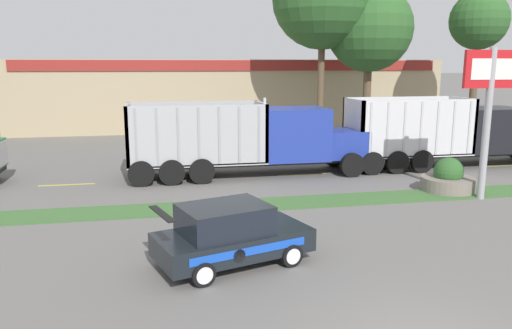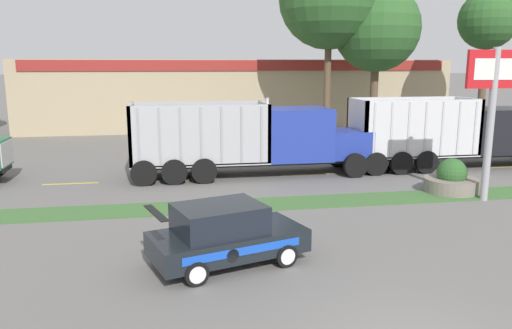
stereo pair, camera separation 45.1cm
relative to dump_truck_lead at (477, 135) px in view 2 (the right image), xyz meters
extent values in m
cube|color=#3D6633|center=(-11.26, -5.39, -1.58)|extent=(120.00, 1.67, 0.06)
cube|color=yellow|center=(-20.09, -0.55, -1.61)|extent=(2.40, 0.14, 0.01)
cube|color=yellow|center=(-14.69, -0.55, -1.61)|extent=(2.40, 0.14, 0.01)
cube|color=yellow|center=(-9.29, -0.55, -1.61)|extent=(2.40, 0.14, 0.01)
cube|color=yellow|center=(-3.89, -0.55, -1.61)|extent=(2.40, 0.14, 0.01)
cube|color=yellow|center=(1.51, -0.55, -1.61)|extent=(2.40, 0.14, 0.01)
cube|color=black|center=(-0.77, 0.00, -0.96)|extent=(11.69, 1.40, 0.18)
cube|color=black|center=(1.03, 0.00, 0.26)|extent=(3.15, 2.54, 2.27)
cylinder|color=silver|center=(-0.65, -0.82, 1.02)|extent=(0.14, 0.14, 1.53)
cube|color=silver|center=(-3.58, 0.00, -0.81)|extent=(6.07, 2.54, 0.12)
cube|color=silver|center=(-0.63, 0.00, 0.57)|extent=(0.16, 2.54, 2.76)
cube|color=silver|center=(-6.54, 0.00, 0.57)|extent=(0.16, 2.54, 2.76)
cube|color=silver|center=(-3.58, -1.19, 0.57)|extent=(6.07, 0.16, 2.76)
cube|color=silver|center=(-3.58, 1.19, 0.57)|extent=(6.07, 0.16, 2.76)
cube|color=#BCBCC1|center=(-6.18, -1.29, 0.57)|extent=(0.10, 0.04, 2.62)
cube|color=#BCBCC1|center=(-5.32, -1.29, 0.57)|extent=(0.10, 0.04, 2.62)
cube|color=#BCBCC1|center=(-4.45, -1.29, 0.57)|extent=(0.10, 0.04, 2.62)
cube|color=#BCBCC1|center=(-3.58, -1.29, 0.57)|extent=(0.10, 0.04, 2.62)
cube|color=#BCBCC1|center=(-2.71, -1.29, 0.57)|extent=(0.10, 0.04, 2.62)
cube|color=#BCBCC1|center=(-1.85, -1.29, 0.57)|extent=(0.10, 0.04, 2.62)
cube|color=#BCBCC1|center=(-0.98, -1.29, 0.57)|extent=(0.10, 0.04, 2.62)
cylinder|color=black|center=(-6.02, -1.25, -1.05)|extent=(1.12, 0.30, 1.12)
cylinder|color=black|center=(-6.02, 1.25, -1.05)|extent=(1.12, 0.30, 1.12)
cylinder|color=black|center=(-4.71, -1.25, -1.05)|extent=(1.12, 0.30, 1.12)
cylinder|color=black|center=(-4.71, 1.25, -1.05)|extent=(1.12, 0.30, 1.12)
cylinder|color=black|center=(-3.41, -1.25, -1.05)|extent=(1.12, 0.30, 1.12)
cylinder|color=black|center=(-3.41, 1.25, -1.05)|extent=(1.12, 0.30, 1.12)
cube|color=black|center=(-11.77, -0.23, -0.96)|extent=(11.32, 1.43, 0.18)
cube|color=#23389E|center=(-7.12, -0.23, -0.20)|extent=(2.03, 2.13, 1.34)
cube|color=#B7B7BC|center=(-6.08, -0.23, -0.20)|extent=(0.06, 1.81, 1.14)
cube|color=#23389E|center=(-9.65, -0.23, 0.35)|extent=(3.03, 2.59, 2.44)
cube|color=black|center=(-8.11, -0.23, 0.78)|extent=(0.04, 2.20, 1.10)
cylinder|color=silver|center=(-11.27, -1.07, 1.24)|extent=(0.14, 0.14, 1.78)
cube|color=#ADADB2|center=(-14.30, -0.23, -0.81)|extent=(6.26, 2.59, 0.12)
cube|color=#ADADB2|center=(-11.25, -0.23, 0.53)|extent=(0.16, 2.59, 2.67)
cube|color=#ADADB2|center=(-17.35, -0.23, 0.53)|extent=(0.16, 2.59, 2.67)
cube|color=#ADADB2|center=(-14.30, -1.44, 0.53)|extent=(6.26, 0.16, 2.67)
cube|color=#ADADB2|center=(-14.30, 0.99, 0.53)|extent=(6.26, 0.16, 2.67)
cube|color=#99999E|center=(-16.98, -1.54, 0.53)|extent=(0.10, 0.04, 2.54)
cube|color=#99999E|center=(-16.09, -1.54, 0.53)|extent=(0.10, 0.04, 2.54)
cube|color=#99999E|center=(-15.19, -1.54, 0.53)|extent=(0.10, 0.04, 2.54)
cube|color=#99999E|center=(-14.30, -1.54, 0.53)|extent=(0.10, 0.04, 2.54)
cube|color=#99999E|center=(-13.40, -1.54, 0.53)|extent=(0.10, 0.04, 2.54)
cube|color=#99999E|center=(-12.51, -1.54, 0.53)|extent=(0.10, 0.04, 2.54)
cube|color=#99999E|center=(-11.61, -1.54, 0.53)|extent=(0.10, 0.04, 2.54)
cylinder|color=black|center=(-7.12, -1.50, -1.05)|extent=(1.14, 0.30, 1.14)
cylinder|color=black|center=(-7.12, 1.05, -1.05)|extent=(1.14, 0.30, 1.14)
cylinder|color=black|center=(-16.83, -1.50, -1.05)|extent=(1.14, 0.30, 1.14)
cylinder|color=black|center=(-16.83, 1.05, -1.05)|extent=(1.14, 0.30, 1.14)
cylinder|color=black|center=(-15.51, -1.50, -1.05)|extent=(1.14, 0.30, 1.14)
cylinder|color=black|center=(-15.51, 1.05, -1.05)|extent=(1.14, 0.30, 1.14)
cylinder|color=black|center=(-14.20, -1.50, -1.05)|extent=(1.14, 0.30, 1.14)
cylinder|color=black|center=(-14.20, 1.05, -1.05)|extent=(1.14, 0.30, 1.14)
cube|color=#B7B7BC|center=(-22.83, 0.15, -0.27)|extent=(0.06, 1.64, 1.05)
cube|color=black|center=(-14.21, -10.79, -1.01)|extent=(4.40, 3.02, 0.60)
cube|color=black|center=(-14.44, -10.86, -0.36)|extent=(2.61, 2.26, 0.69)
cube|color=black|center=(-14.44, -10.86, 0.00)|extent=(2.61, 2.26, 0.04)
cube|color=black|center=(-16.03, -11.36, 0.04)|extent=(0.65, 1.50, 0.03)
cube|color=blue|center=(-13.92, -11.70, -0.95)|extent=(3.07, 0.98, 0.21)
cylinder|color=black|center=(-14.21, -11.79, -1.01)|extent=(0.32, 0.11, 0.33)
cylinder|color=black|center=(-12.75, -11.27, -1.31)|extent=(0.64, 0.37, 0.61)
cylinder|color=silver|center=(-12.72, -11.37, -1.31)|extent=(0.41, 0.14, 0.42)
cylinder|color=black|center=(-13.30, -9.54, -1.31)|extent=(0.64, 0.37, 0.61)
cylinder|color=silver|center=(-13.33, -9.44, -1.31)|extent=(0.41, 0.14, 0.42)
cylinder|color=black|center=(-15.13, -12.03, -1.31)|extent=(0.64, 0.37, 0.61)
cylinder|color=silver|center=(-15.09, -12.13, -1.31)|extent=(0.41, 0.14, 0.42)
cylinder|color=black|center=(-15.68, -10.30, -1.31)|extent=(0.64, 0.37, 0.61)
cylinder|color=silver|center=(-15.71, -10.20, -1.31)|extent=(0.41, 0.14, 0.42)
cylinder|color=#9E9EA3|center=(-3.63, -6.19, 1.31)|extent=(0.28, 0.28, 5.85)
cube|color=red|center=(-3.63, -6.19, 3.42)|extent=(2.28, 0.16, 1.42)
cube|color=white|center=(-3.63, -6.28, 3.42)|extent=(1.82, 0.02, 0.78)
cylinder|color=slate|center=(-4.28, -4.91, -1.31)|extent=(2.19, 2.19, 0.61)
sphere|color=#2D5B28|center=(-4.28, -4.91, -0.77)|extent=(1.20, 1.20, 1.20)
cube|color=tan|center=(-9.89, 21.37, 1.19)|extent=(34.61, 12.00, 5.61)
cube|color=maroon|center=(-9.89, 15.32, 3.55)|extent=(32.88, 0.10, 0.80)
cylinder|color=brown|center=(-4.75, 10.49, 2.26)|extent=(0.46, 0.46, 7.76)
cylinder|color=brown|center=(6.06, 8.87, 1.95)|extent=(0.51, 0.51, 7.13)
sphere|color=#2D5B28|center=(6.06, 8.87, 6.61)|extent=(4.01, 4.01, 4.01)
cylinder|color=brown|center=(-1.42, 10.19, 1.40)|extent=(0.56, 0.56, 6.04)
sphere|color=#2D5B28|center=(-1.42, 10.19, 6.05)|extent=(5.93, 5.93, 5.93)
camera|label=1|loc=(-16.06, -23.17, 3.57)|focal=35.00mm
camera|label=2|loc=(-15.62, -23.25, 3.57)|focal=35.00mm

